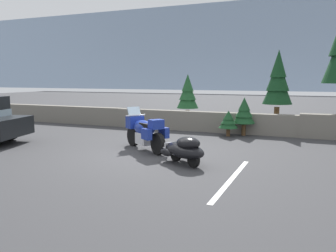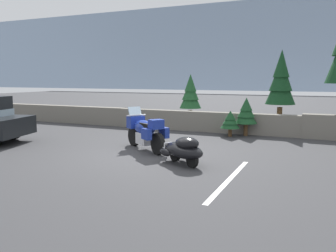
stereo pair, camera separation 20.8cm
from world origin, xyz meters
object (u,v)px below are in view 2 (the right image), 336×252
at_px(pine_tree_secondary, 190,93).
at_px(pine_tree_far_right, 281,80).
at_px(car_shaped_trailer, 183,149).
at_px(touring_motorcycle, 145,131).

height_order(pine_tree_secondary, pine_tree_far_right, pine_tree_far_right).
relative_size(pine_tree_secondary, pine_tree_far_right, 0.71).
bearing_deg(pine_tree_secondary, car_shaped_trailer, -70.82).
bearing_deg(touring_motorcycle, car_shaped_trailer, -34.97).
xyz_separation_m(touring_motorcycle, pine_tree_far_right, (3.38, 6.26, 1.57)).
bearing_deg(pine_tree_far_right, pine_tree_secondary, 177.56).
bearing_deg(pine_tree_far_right, touring_motorcycle, -118.39).
distance_m(touring_motorcycle, pine_tree_secondary, 6.57).
bearing_deg(car_shaped_trailer, pine_tree_far_right, 78.27).
distance_m(car_shaped_trailer, pine_tree_far_right, 7.90).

